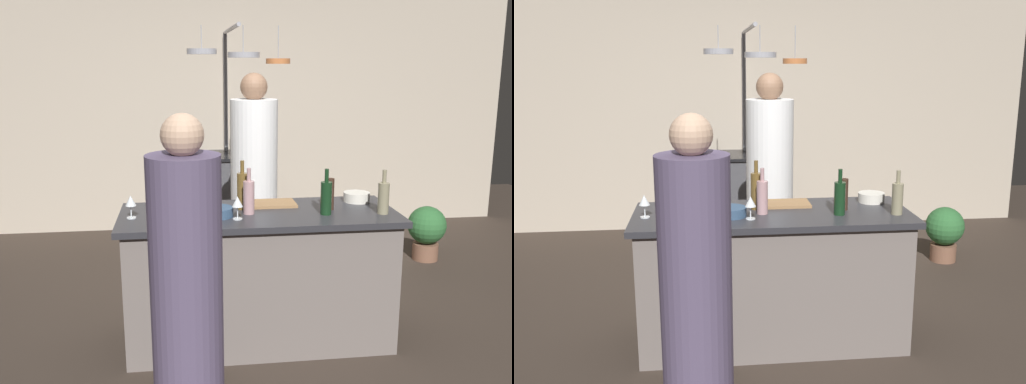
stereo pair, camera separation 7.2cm
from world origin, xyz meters
The scene contains 20 objects.
ground_plane centered at (0.00, 0.00, 0.00)m, with size 9.00×9.00×0.00m, color #382D26.
back_wall centered at (0.00, 2.85, 1.30)m, with size 6.40×0.16×2.60m, color #BCAD99.
kitchen_island centered at (0.00, 0.00, 0.45)m, with size 1.80×0.72×0.90m.
stove_range centered at (0.00, 2.45, 0.45)m, with size 0.80×0.64×0.89m.
chef centered at (0.08, 0.88, 0.82)m, with size 0.37×0.37×1.77m.
bar_stool_left centered at (-0.52, -0.62, 0.38)m, with size 0.28×0.28×0.68m.
guest_left centered at (-0.48, -1.01, 0.76)m, with size 0.35×0.35×1.64m.
overhead_pot_rack centered at (0.00, 1.83, 1.69)m, with size 0.88×1.52×2.17m.
potted_plant centered at (1.80, 1.40, 0.30)m, with size 0.36×0.36×0.52m.
cutting_board centered at (0.11, 0.18, 0.91)m, with size 0.32×0.22×0.02m, color #997047.
pepper_mill centered at (0.48, 0.01, 1.01)m, with size 0.05×0.05×0.21m, color #382319.
wine_bottle_rose centered at (-0.07, -0.03, 1.01)m, with size 0.07×0.07×0.30m.
wine_bottle_white centered at (0.79, -0.14, 1.01)m, with size 0.07×0.07×0.29m.
wine_bottle_red centered at (0.42, -0.11, 1.01)m, with size 0.07×0.07×0.30m.
wine_bottle_amber centered at (-0.10, 0.09, 1.03)m, with size 0.07×0.07×0.33m.
wine_glass_by_chef centered at (-0.81, -0.04, 1.01)m, with size 0.07×0.07×0.15m.
wine_glass_near_right_guest centered at (-0.15, -0.15, 1.01)m, with size 0.07×0.07×0.15m.
mixing_bowl_steel centered at (-0.54, 0.09, 0.93)m, with size 0.18×0.18×0.06m, color #B7B7BC.
mixing_bowl_ceramic centered at (0.72, 0.20, 0.93)m, with size 0.18×0.18×0.07m, color silver.
mixing_bowl_blue centered at (-0.28, -0.07, 0.93)m, with size 0.20×0.20×0.06m, color #334C6B.
Camera 1 is at (-0.48, -3.56, 1.86)m, focal length 40.16 mm.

